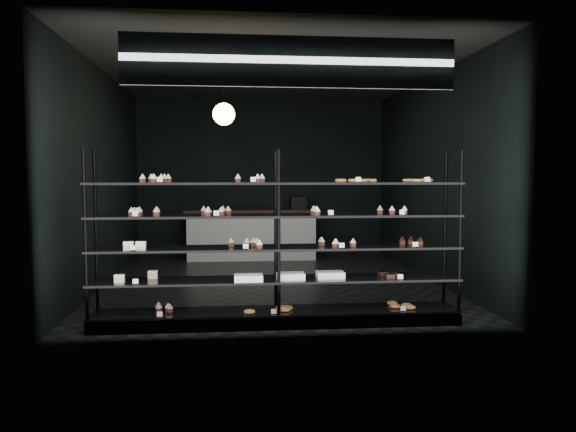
% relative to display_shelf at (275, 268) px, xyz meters
% --- Properties ---
extents(room, '(5.01, 6.01, 3.20)m').
position_rel_display_shelf_xyz_m(room, '(0.13, 2.45, 0.97)').
color(room, black).
rests_on(room, ground).
extents(display_shelf, '(4.00, 0.50, 1.91)m').
position_rel_display_shelf_xyz_m(display_shelf, '(0.00, 0.00, 0.00)').
color(display_shelf, black).
rests_on(display_shelf, room).
extents(signage, '(3.30, 0.05, 0.50)m').
position_rel_display_shelf_xyz_m(signage, '(0.13, -0.48, 2.12)').
color(signage, '#0C1440').
rests_on(signage, room).
extents(pendant_lamp, '(0.29, 0.29, 0.88)m').
position_rel_display_shelf_xyz_m(pendant_lamp, '(-0.57, 1.51, 1.82)').
color(pendant_lamp, black).
rests_on(pendant_lamp, room).
extents(service_counter, '(2.58, 0.65, 1.23)m').
position_rel_display_shelf_xyz_m(service_counter, '(-0.09, 4.95, -0.13)').
color(service_counter, silver).
rests_on(service_counter, room).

